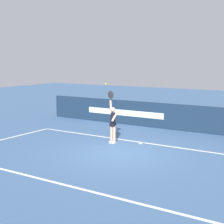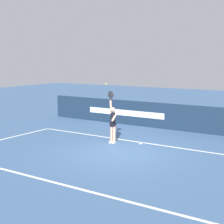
% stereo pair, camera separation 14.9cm
% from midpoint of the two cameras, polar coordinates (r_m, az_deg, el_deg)
% --- Properties ---
extents(ground_plane, '(60.00, 60.00, 0.00)m').
position_cam_midpoint_polar(ground_plane, '(13.35, 1.02, -6.84)').
color(ground_plane, '#3C5B84').
extents(court_lines, '(11.45, 5.89, 0.00)m').
position_cam_midpoint_polar(court_lines, '(12.62, -1.15, -7.77)').
color(court_lines, white).
rests_on(court_lines, ground).
extents(back_wall, '(15.73, 0.18, 1.34)m').
position_cam_midpoint_polar(back_wall, '(17.85, 9.88, -0.80)').
color(back_wall, '#16283D').
rests_on(back_wall, ground).
extents(tennis_player, '(0.44, 0.43, 2.30)m').
position_cam_midpoint_polar(tennis_player, '(14.72, -0.16, -1.64)').
color(tennis_player, tan).
rests_on(tennis_player, ground).
extents(tennis_ball, '(0.07, 0.07, 0.07)m').
position_cam_midpoint_polar(tennis_ball, '(14.31, -1.34, 4.72)').
color(tennis_ball, '#D2E22B').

